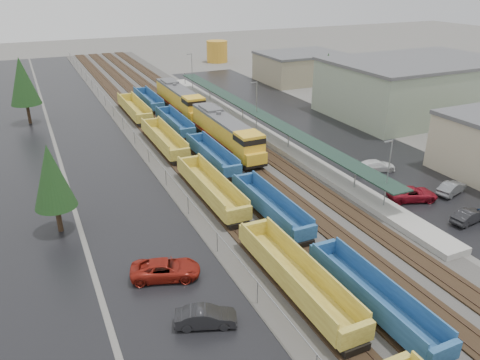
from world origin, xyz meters
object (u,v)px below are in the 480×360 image
(well_string_blue, at_px, (237,178))
(parked_car_east_e, at_px, (452,188))
(parked_car_west_c, at_px, (166,269))
(parked_car_west_b, at_px, (206,317))
(parked_car_east_a, at_px, (469,216))
(parked_car_east_c, at_px, (376,166))
(locomotive_lead, at_px, (227,133))
(parked_car_east_b, at_px, (412,194))
(locomotive_trail, at_px, (180,99))
(well_string_yellow, at_px, (211,189))
(storage_tank, at_px, (217,51))

(well_string_blue, bearing_deg, parked_car_east_e, -29.31)
(parked_car_west_c, distance_m, parked_car_east_e, 34.32)
(parked_car_west_b, relative_size, parked_car_west_c, 0.78)
(parked_car_west_b, xyz_separation_m, parked_car_east_a, (29.61, 3.02, -0.03))
(parked_car_east_a, relative_size, parked_car_east_e, 0.97)
(parked_car_west_b, height_order, parked_car_west_c, parked_car_west_c)
(parked_car_east_c, bearing_deg, parked_car_east_a, -169.20)
(locomotive_lead, xyz_separation_m, parked_car_east_b, (12.15, -23.75, -1.73))
(locomotive_trail, distance_m, parked_car_east_e, 48.67)
(well_string_blue, relative_size, parked_car_east_a, 22.28)
(well_string_yellow, relative_size, parked_car_east_a, 20.85)
(parked_car_east_c, bearing_deg, well_string_blue, 92.29)
(locomotive_trail, bearing_deg, well_string_yellow, -102.88)
(well_string_yellow, bearing_deg, well_string_blue, 21.73)
(locomotive_lead, distance_m, well_string_blue, 13.09)
(locomotive_trail, distance_m, parked_car_west_c, 50.20)
(locomotive_lead, distance_m, locomotive_trail, 21.00)
(locomotive_lead, relative_size, well_string_yellow, 0.23)
(locomotive_lead, height_order, well_string_blue, locomotive_lead)
(parked_car_east_e, bearing_deg, storage_tank, -21.35)
(locomotive_trail, xyz_separation_m, parked_car_east_e, (17.42, -45.41, -1.76))
(parked_car_west_c, bearing_deg, parked_car_east_b, -66.64)
(parked_car_east_a, xyz_separation_m, parked_car_east_b, (-1.54, 6.29, 0.06))
(well_string_blue, relative_size, parked_car_east_c, 18.81)
(parked_car_east_b, bearing_deg, locomotive_trail, 34.71)
(parked_car_east_b, bearing_deg, parked_car_west_c, 114.45)
(parked_car_west_c, height_order, parked_car_east_c, parked_car_west_c)
(parked_car_west_b, height_order, parked_car_east_a, parked_car_west_b)
(well_string_yellow, height_order, parked_car_east_a, well_string_yellow)
(parked_car_east_b, bearing_deg, well_string_yellow, 83.66)
(locomotive_lead, xyz_separation_m, storage_tank, (26.09, 67.15, 0.43))
(parked_car_east_e, bearing_deg, locomotive_lead, 19.58)
(storage_tank, bearing_deg, locomotive_lead, -111.23)
(parked_car_west_c, relative_size, parked_car_east_c, 1.13)
(storage_tank, bearing_deg, parked_car_east_a, -97.27)
(parked_car_east_a, relative_size, parked_car_east_c, 0.84)
(parked_car_west_b, height_order, parked_car_east_c, parked_car_east_c)
(locomotive_lead, bearing_deg, parked_car_east_a, -65.51)
(locomotive_trail, relative_size, parked_car_east_b, 3.80)
(well_string_yellow, bearing_deg, parked_car_east_b, -25.86)
(locomotive_lead, height_order, parked_car_west_c, locomotive_lead)
(well_string_blue, xyz_separation_m, parked_car_east_e, (21.42, -12.02, -0.41))
(locomotive_lead, distance_m, parked_car_east_b, 26.73)
(storage_tank, xyz_separation_m, parked_car_east_a, (-12.40, -97.20, -2.22))
(parked_car_west_c, bearing_deg, parked_car_east_a, -78.65)
(locomotive_trail, distance_m, parked_car_west_b, 56.38)
(parked_car_east_a, xyz_separation_m, parked_car_east_c, (0.29, 14.59, 0.03))
(locomotive_trail, height_order, parked_car_west_c, locomotive_trail)
(parked_car_west_b, height_order, parked_car_east_e, parked_car_west_b)
(well_string_yellow, bearing_deg, parked_car_east_e, -22.31)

